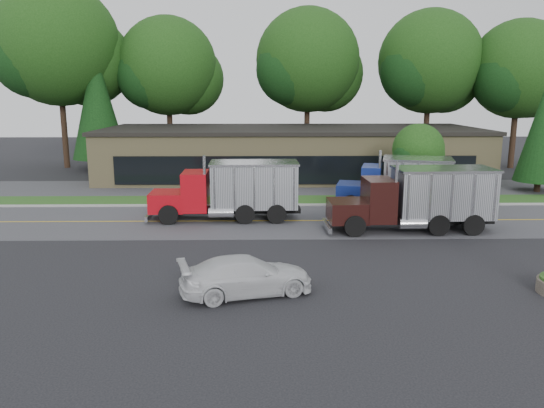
{
  "coord_description": "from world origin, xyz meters",
  "views": [
    {
      "loc": [
        -0.55,
        -20.68,
        7.19
      ],
      "look_at": [
        -0.09,
        5.19,
        1.8
      ],
      "focal_mm": 35.0,
      "sensor_mm": 36.0,
      "label": 1
    }
  ],
  "objects_px": {
    "rally_car": "(246,276)",
    "dump_truck_maroon": "(420,197)",
    "dump_truck_blue": "(400,183)",
    "dump_truck_red": "(234,189)"
  },
  "relations": [
    {
      "from": "dump_truck_blue",
      "to": "dump_truck_maroon",
      "type": "distance_m",
      "value": 4.73
    },
    {
      "from": "dump_truck_blue",
      "to": "dump_truck_maroon",
      "type": "bearing_deg",
      "value": 102.22
    },
    {
      "from": "dump_truck_red",
      "to": "rally_car",
      "type": "distance_m",
      "value": 11.88
    },
    {
      "from": "rally_car",
      "to": "dump_truck_maroon",
      "type": "bearing_deg",
      "value": -60.9
    },
    {
      "from": "dump_truck_blue",
      "to": "dump_truck_red",
      "type": "bearing_deg",
      "value": 25.15
    },
    {
      "from": "dump_truck_red",
      "to": "dump_truck_blue",
      "type": "height_order",
      "value": "same"
    },
    {
      "from": "dump_truck_red",
      "to": "dump_truck_maroon",
      "type": "height_order",
      "value": "same"
    },
    {
      "from": "dump_truck_blue",
      "to": "rally_car",
      "type": "height_order",
      "value": "dump_truck_blue"
    },
    {
      "from": "dump_truck_blue",
      "to": "rally_car",
      "type": "bearing_deg",
      "value": 70.58
    },
    {
      "from": "dump_truck_red",
      "to": "rally_car",
      "type": "xyz_separation_m",
      "value": [
        1.06,
        -11.78,
        -1.1
      ]
    }
  ]
}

